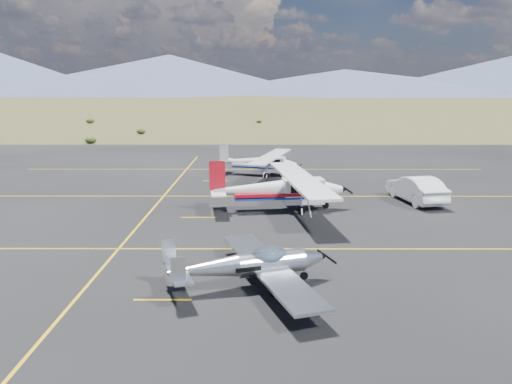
% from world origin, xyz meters
% --- Properties ---
extents(ground, '(1600.00, 1600.00, 0.00)m').
position_xyz_m(ground, '(0.00, 0.00, 0.00)').
color(ground, '#383D1C').
rests_on(ground, ground).
extents(apron, '(72.00, 72.00, 0.02)m').
position_xyz_m(apron, '(0.00, 7.00, 0.00)').
color(apron, black).
rests_on(apron, ground).
extents(aircraft_low_wing, '(6.00, 8.11, 1.78)m').
position_xyz_m(aircraft_low_wing, '(0.10, -2.31, 0.85)').
color(aircraft_low_wing, silver).
rests_on(aircraft_low_wing, apron).
extents(aircraft_cessna, '(7.21, 11.94, 3.01)m').
position_xyz_m(aircraft_cessna, '(1.58, 9.20, 1.34)').
color(aircraft_cessna, white).
rests_on(aircraft_cessna, apron).
extents(aircraft_plain, '(6.54, 9.85, 2.50)m').
position_xyz_m(aircraft_plain, '(0.39, 21.05, 1.11)').
color(aircraft_plain, silver).
rests_on(aircraft_plain, apron).
extents(sedan, '(2.69, 5.34, 1.68)m').
position_xyz_m(sedan, '(10.30, 11.37, 0.85)').
color(sedan, white).
rests_on(sedan, apron).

